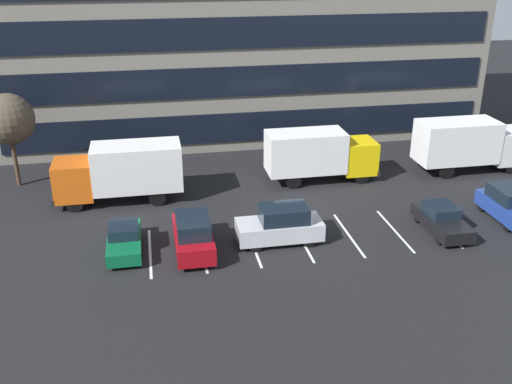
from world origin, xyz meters
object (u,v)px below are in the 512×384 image
at_px(box_truck_white, 470,143).
at_px(suv_navy, 508,205).
at_px(box_truck_orange, 121,170).
at_px(sedan_forest, 124,239).
at_px(box_truck_yellow, 319,153).
at_px(sedan_black, 442,219).
at_px(suv_maroon, 193,235).
at_px(suv_silver, 281,225).
at_px(bare_tree, 8,120).

height_order(box_truck_white, suv_navy, box_truck_white).
relative_size(box_truck_orange, sedan_forest, 1.91).
relative_size(box_truck_orange, suv_navy, 1.84).
xyz_separation_m(box_truck_yellow, suv_navy, (9.39, -8.07, -1.05)).
relative_size(box_truck_yellow, box_truck_white, 0.95).
height_order(sedan_black, suv_maroon, suv_maroon).
xyz_separation_m(suv_silver, suv_maroon, (-4.85, -0.24, -0.01)).
bearing_deg(suv_maroon, box_truck_yellow, 42.15).
bearing_deg(sedan_forest, suv_maroon, -11.36).
distance_m(box_truck_orange, sedan_black, 19.72).
distance_m(box_truck_yellow, suv_maroon, 12.80).
relative_size(box_truck_white, suv_maroon, 1.75).
relative_size(box_truck_white, suv_navy, 1.86).
distance_m(suv_navy, suv_maroon, 18.85).
bearing_deg(suv_navy, sedan_forest, 179.37).
relative_size(box_truck_yellow, bare_tree, 1.21).
bearing_deg(bare_tree, box_truck_yellow, -8.32).
relative_size(sedan_black, sedan_forest, 1.04).
distance_m(box_truck_orange, suv_maroon, 8.53).
distance_m(sedan_forest, bare_tree, 13.62).
height_order(box_truck_orange, bare_tree, bare_tree).
bearing_deg(sedan_black, box_truck_orange, 156.75).
bearing_deg(sedan_black, sedan_forest, 176.94).
height_order(box_truck_white, bare_tree, bare_tree).
bearing_deg(box_truck_white, suv_maroon, -157.84).
bearing_deg(bare_tree, box_truck_orange, -29.44).
distance_m(box_truck_white, bare_tree, 31.78).
bearing_deg(box_truck_orange, bare_tree, 150.56).
bearing_deg(sedan_black, suv_maroon, 179.10).
bearing_deg(sedan_forest, sedan_black, -3.06).
bearing_deg(sedan_forest, bare_tree, 123.99).
relative_size(box_truck_yellow, suv_maroon, 1.66).
bearing_deg(suv_navy, box_truck_white, 77.59).
bearing_deg(box_truck_orange, sedan_forest, -88.37).
relative_size(box_truck_yellow, box_truck_orange, 0.96).
xyz_separation_m(suv_navy, suv_maroon, (-18.85, -0.49, 0.06)).
xyz_separation_m(box_truck_yellow, sedan_forest, (-13.10, -7.83, -1.30)).
distance_m(box_truck_orange, sedan_forest, 6.95).
bearing_deg(suv_maroon, sedan_forest, 168.64).
distance_m(suv_silver, suv_maroon, 4.85).
xyz_separation_m(box_truck_orange, box_truck_white, (24.42, 0.85, 0.02)).
relative_size(box_truck_yellow, suv_navy, 1.76).
bearing_deg(box_truck_yellow, sedan_black, -61.46).
bearing_deg(suv_navy, sedan_black, -171.25).
bearing_deg(sedan_forest, suv_silver, -3.29).
bearing_deg(box_truck_orange, suv_maroon, -63.02).
relative_size(box_truck_orange, bare_tree, 1.26).
xyz_separation_m(suv_maroon, bare_tree, (-10.93, 11.54, 3.64)).
height_order(suv_silver, suv_maroon, suv_silver).
relative_size(sedan_black, suv_maroon, 0.95).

